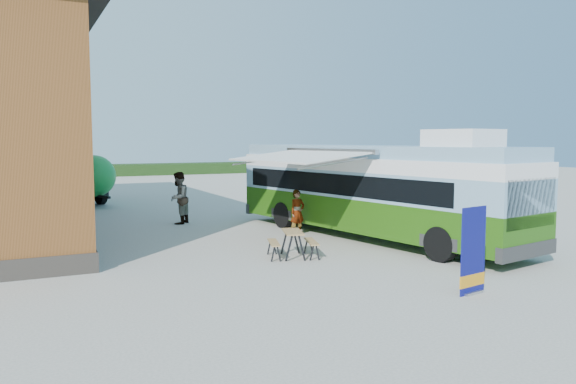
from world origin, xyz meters
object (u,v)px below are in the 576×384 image
person_a (297,212)px  person_b (179,198)px  bus (371,187)px  slurry_tanker (72,175)px  banner (473,259)px  picnic_table (293,238)px

person_a → person_b: 5.20m
bus → person_b: (-4.92, 5.77, -0.68)m
person_a → slurry_tanker: size_ratio=0.24×
slurry_tanker → banner: bearing=-95.7°
person_b → bus: bearing=79.5°
picnic_table → slurry_tanker: size_ratio=0.25×
banner → person_b: (-3.03, 12.39, 0.25)m
bus → picnic_table: bearing=-166.1°
picnic_table → person_b: person_b is taller
picnic_table → person_b: (-1.24, 7.45, 0.45)m
bus → person_a: size_ratio=7.55×
bus → slurry_tanker: bearing=107.7°
slurry_tanker → picnic_table: bearing=-97.0°
banner → picnic_table: 5.26m
picnic_table → person_a: 3.65m
picnic_table → banner: bearing=-52.7°
bus → slurry_tanker: size_ratio=1.83×
picnic_table → slurry_tanker: 17.12m
bus → picnic_table: 4.19m
slurry_tanker → person_a: bearing=-87.2°
picnic_table → slurry_tanker: (-4.31, 16.54, 0.89)m
person_b → picnic_table: bearing=48.5°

